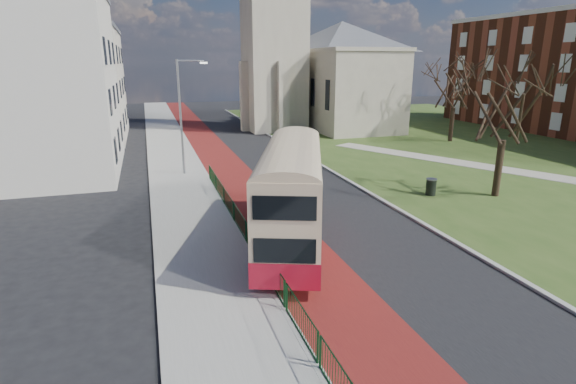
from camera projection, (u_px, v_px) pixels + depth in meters
name	position (u px, v px, depth m)	size (l,w,h in m)	color
ground	(342.00, 273.00, 17.57)	(160.00, 160.00, 0.00)	black
road_carriageway	(258.00, 164.00, 36.32)	(9.00, 120.00, 0.01)	black
bus_lane	(225.00, 166.00, 35.55)	(3.40, 120.00, 0.01)	#591414
pavement_west	(176.00, 169.00, 34.44)	(4.00, 120.00, 0.12)	gray
kerb_west	(202.00, 167.00, 35.01)	(0.25, 120.00, 0.13)	#999993
kerb_east	(303.00, 155.00, 39.46)	(0.25, 80.00, 0.13)	#999993
grass_green	(490.00, 144.00, 45.19)	(40.00, 80.00, 0.04)	#314B1A
footpath	(539.00, 175.00, 32.47)	(2.20, 36.00, 0.03)	#9E998C
pedestrian_railing	(246.00, 232.00, 20.23)	(0.07, 24.00, 1.12)	#0C3517
gothic_church	(311.00, 15.00, 52.33)	(16.38, 18.00, 40.00)	gray
street_block_near	(37.00, 83.00, 31.89)	(10.30, 14.30, 13.00)	beige
street_block_far	(71.00, 84.00, 46.75)	(10.30, 16.30, 11.50)	beige
streetlamp	(183.00, 111.00, 31.53)	(2.13, 0.18, 8.00)	gray
bus	(292.00, 190.00, 19.72)	(5.99, 10.74, 4.41)	#A50F22
winter_tree_near	(509.00, 94.00, 25.84)	(6.28, 6.28, 8.87)	#2E2117
winter_tree_far	(456.00, 80.00, 44.81)	(7.21, 7.21, 8.85)	#2E2017
litter_bin	(431.00, 187.00, 27.53)	(0.79, 0.79, 1.04)	black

